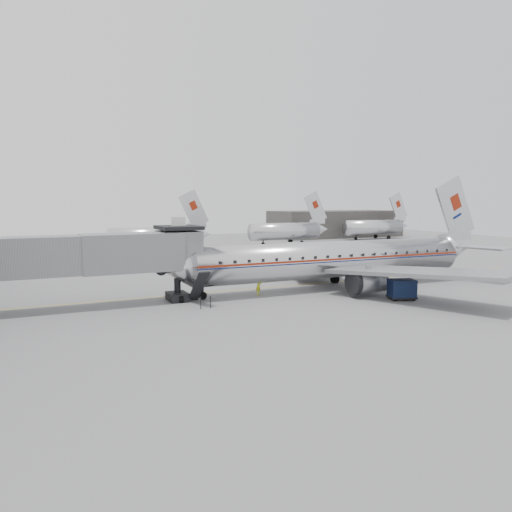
% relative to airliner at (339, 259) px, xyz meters
% --- Properties ---
extents(ground, '(160.00, 160.00, 0.00)m').
position_rel_airliner_xyz_m(ground, '(-6.71, -2.99, -2.82)').
color(ground, slate).
rests_on(ground, ground).
extents(hangar, '(30.00, 12.00, 6.00)m').
position_rel_airliner_xyz_m(hangar, '(38.29, 57.01, 0.18)').
color(hangar, '#393634').
rests_on(hangar, ground).
extents(apron_line, '(60.00, 0.15, 0.01)m').
position_rel_airliner_xyz_m(apron_line, '(-3.71, 3.01, -2.81)').
color(apron_line, gold).
rests_on(apron_line, ground).
extents(jet_bridge, '(21.00, 6.20, 7.10)m').
position_rel_airliner_xyz_m(jet_bridge, '(-23.37, 0.68, 1.36)').
color(jet_bridge, '#585B5D').
rests_on(jet_bridge, ground).
extents(distant_aircraft_near, '(16.39, 3.20, 10.26)m').
position_rel_airliner_xyz_m(distant_aircraft_near, '(-8.50, 39.01, -0.08)').
color(distant_aircraft_near, silver).
rests_on(distant_aircraft_near, ground).
extents(distant_aircraft_mid, '(16.39, 3.20, 10.26)m').
position_rel_airliner_xyz_m(distant_aircraft_mid, '(17.50, 43.01, -0.08)').
color(distant_aircraft_mid, silver).
rests_on(distant_aircraft_mid, ground).
extents(distant_aircraft_far, '(16.39, 3.20, 10.26)m').
position_rel_airliner_xyz_m(distant_aircraft_far, '(41.50, 47.01, -0.08)').
color(distant_aircraft_far, silver).
rests_on(distant_aircraft_far, ground).
extents(airliner, '(35.41, 32.83, 11.20)m').
position_rel_airliner_xyz_m(airliner, '(0.00, 0.00, 0.00)').
color(airliner, silver).
rests_on(airliner, ground).
extents(baggage_cart_navy, '(2.64, 2.31, 1.74)m').
position_rel_airliner_xyz_m(baggage_cart_navy, '(1.59, -7.12, -1.89)').
color(baggage_cart_navy, '#0D1836').
rests_on(baggage_cart_navy, ground).
extents(ramp_worker, '(0.75, 0.72, 1.73)m').
position_rel_airliner_xyz_m(ramp_worker, '(-8.66, 0.01, -1.96)').
color(ramp_worker, '#D2E01A').
rests_on(ramp_worker, ground).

